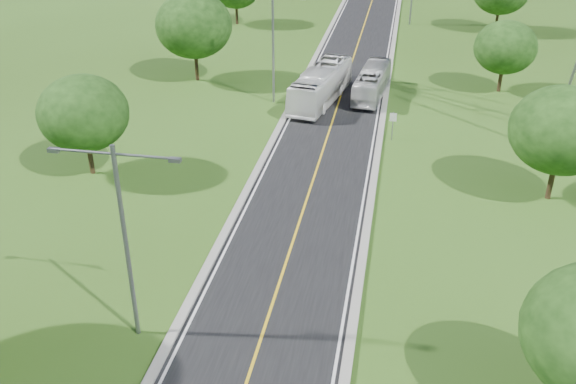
# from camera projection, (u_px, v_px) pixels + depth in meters

# --- Properties ---
(ground) EXTENTS (260.00, 260.00, 0.00)m
(ground) POSITION_uv_depth(u_px,v_px,m) (353.00, 60.00, 71.97)
(ground) COLOR #2B4A14
(ground) RESTS_ON ground
(road) EXTENTS (8.00, 150.00, 0.06)m
(road) POSITION_uv_depth(u_px,v_px,m) (357.00, 46.00, 77.16)
(road) COLOR black
(road) RESTS_ON ground
(curb_left) EXTENTS (0.50, 150.00, 0.22)m
(curb_left) POSITION_uv_depth(u_px,v_px,m) (322.00, 43.00, 77.80)
(curb_left) COLOR gray
(curb_left) RESTS_ON ground
(curb_right) EXTENTS (0.50, 150.00, 0.22)m
(curb_right) POSITION_uv_depth(u_px,v_px,m) (393.00, 47.00, 76.44)
(curb_right) COLOR gray
(curb_right) RESTS_ON ground
(speed_limit_sign) EXTENTS (0.55, 0.09, 2.40)m
(speed_limit_sign) POSITION_uv_depth(u_px,v_px,m) (393.00, 122.00, 51.29)
(speed_limit_sign) COLOR slate
(speed_limit_sign) RESTS_ON ground
(streetlight_near_left) EXTENTS (5.90, 0.25, 10.00)m
(streetlight_near_left) POSITION_uv_depth(u_px,v_px,m) (124.00, 229.00, 28.48)
(streetlight_near_left) COLOR slate
(streetlight_near_left) RESTS_ON ground
(streetlight_mid_left) EXTENTS (5.90, 0.25, 10.00)m
(streetlight_mid_left) POSITION_uv_depth(u_px,v_px,m) (273.00, 39.00, 57.11)
(streetlight_mid_left) COLOR slate
(streetlight_mid_left) RESTS_ON ground
(tree_lb) EXTENTS (6.30, 6.30, 7.33)m
(tree_lb) POSITION_uv_depth(u_px,v_px,m) (83.00, 113.00, 44.57)
(tree_lb) COLOR black
(tree_lb) RESTS_ON ground
(tree_lc) EXTENTS (7.56, 7.56, 8.79)m
(tree_lc) POSITION_uv_depth(u_px,v_px,m) (194.00, 25.00, 63.06)
(tree_lc) COLOR black
(tree_lc) RESTS_ON ground
(tree_rb) EXTENTS (6.72, 6.72, 7.82)m
(tree_rb) POSITION_uv_depth(u_px,v_px,m) (562.00, 130.00, 41.05)
(tree_rb) COLOR black
(tree_rb) RESTS_ON ground
(tree_rc) EXTENTS (5.88, 5.88, 6.84)m
(tree_rc) POSITION_uv_depth(u_px,v_px,m) (505.00, 47.00, 60.59)
(tree_rc) COLOR black
(tree_rc) RESTS_ON ground
(bus_outbound) EXTENTS (3.18, 9.79, 2.68)m
(bus_outbound) POSITION_uv_depth(u_px,v_px,m) (372.00, 82.00, 60.64)
(bus_outbound) COLOR beige
(bus_outbound) RESTS_ON road
(bus_inbound) EXTENTS (4.70, 11.93, 3.24)m
(bus_inbound) POSITION_uv_depth(u_px,v_px,m) (321.00, 85.00, 59.10)
(bus_inbound) COLOR white
(bus_inbound) RESTS_ON road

